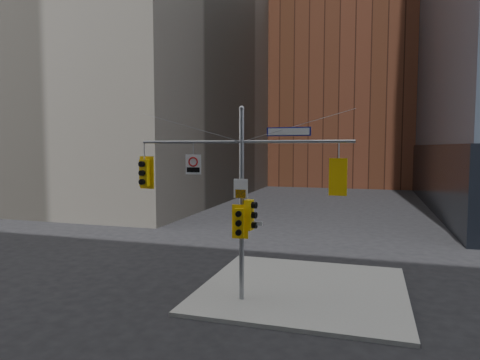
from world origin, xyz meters
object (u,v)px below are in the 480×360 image
Objects in this scene: traffic_light_pole_side at (250,215)px; regulatory_sign_arm at (193,164)px; signal_assembly at (242,185)px; traffic_light_east_arm at (338,177)px; street_sign_blade at (288,132)px; traffic_light_pole_front at (239,222)px; traffic_light_west_arm at (145,173)px.

traffic_light_pole_side is 1.47× the size of regulatory_sign_arm.
traffic_light_east_arm is (3.46, 0.00, 0.38)m from signal_assembly.
signal_assembly is 2.59m from street_sign_blade.
regulatory_sign_arm is (-1.90, -0.02, 0.76)m from signal_assembly.
traffic_light_east_arm is at bearing 6.60° from street_sign_blade.
regulatory_sign_arm is at bearing 1.68° from traffic_light_east_arm.
traffic_light_pole_front is at bearing -13.36° from regulatory_sign_arm.
traffic_light_west_arm is at bearing 1.36° from traffic_light_east_arm.
traffic_light_pole_side is 0.49m from traffic_light_pole_front.
street_sign_blade is (5.71, -0.01, 1.55)m from traffic_light_west_arm.
traffic_light_pole_side is (0.33, 0.00, -1.09)m from signal_assembly.
traffic_light_west_arm is (-3.99, 0.01, 0.38)m from signal_assembly.
traffic_light_pole_side reaches higher than traffic_light_pole_front.
traffic_light_west_arm is at bearing 173.12° from regulatory_sign_arm.
signal_assembly is at bearing 1.55° from traffic_light_west_arm.
signal_assembly is at bearing -5.35° from regulatory_sign_arm.
traffic_light_east_arm is at bearing -5.74° from regulatory_sign_arm.
traffic_light_west_arm is 1.03× the size of traffic_light_pole_front.
traffic_light_pole_front is (-3.46, -0.27, -1.72)m from traffic_light_east_arm.
traffic_light_west_arm reaches higher than traffic_light_pole_front.
street_sign_blade is (1.72, 0.00, 1.93)m from signal_assembly.
traffic_light_west_arm is at bearing -173.45° from street_sign_blade.
street_sign_blade is 3.81m from regulatory_sign_arm.
traffic_light_pole_side is at bearing 1.45° from traffic_light_east_arm.
regulatory_sign_arm is at bearing -172.98° from street_sign_blade.
traffic_light_pole_front is (-0.33, -0.27, -0.24)m from traffic_light_pole_side.
traffic_light_east_arm is 5.38m from regulatory_sign_arm.
traffic_light_pole_front is at bearing -164.43° from street_sign_blade.
signal_assembly is at bearing 1.47° from traffic_light_east_arm.
traffic_light_west_arm is 0.81× the size of street_sign_blade.
regulatory_sign_arm is (-1.90, 0.25, 2.09)m from traffic_light_pole_front.
signal_assembly reaches higher than traffic_light_pole_side.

